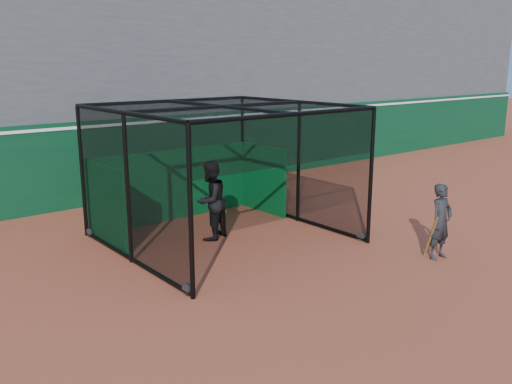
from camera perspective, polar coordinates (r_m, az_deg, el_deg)
ground at (r=10.18m, az=2.84°, el=-10.57°), size 120.00×120.00×0.00m
outfield_wall at (r=16.84m, az=-16.95°, el=3.09°), size 50.00×0.50×2.50m
grandstand at (r=20.14m, az=-21.88°, el=13.45°), size 50.00×7.85×8.95m
batting_cage at (r=12.75m, az=-3.50°, el=1.83°), size 4.98×4.88×3.17m
batter at (r=12.93m, az=-4.81°, el=-0.89°), size 1.13×1.01×1.91m
on_deck_player at (r=12.29m, az=18.87°, el=-2.98°), size 0.63×0.43×1.65m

